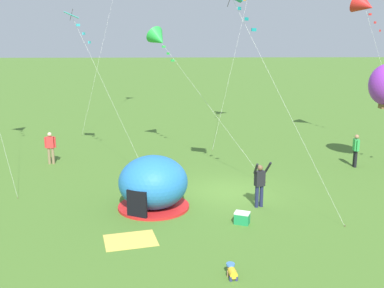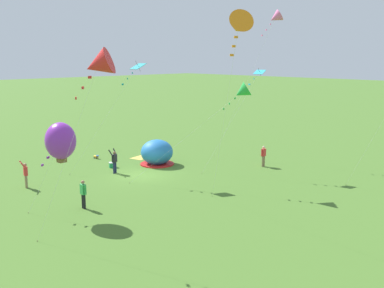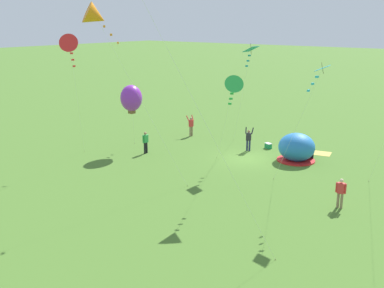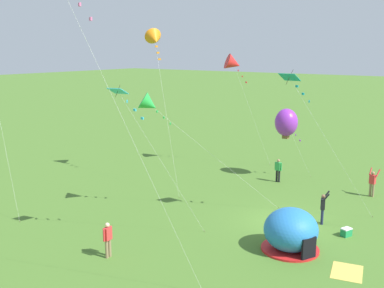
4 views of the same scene
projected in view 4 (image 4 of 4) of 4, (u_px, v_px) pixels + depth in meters
ground_plane at (284, 223)px, 25.34m from camera, size 300.00×300.00×0.00m
popup_tent at (291, 231)px, 21.72m from camera, size 2.81×2.81×2.10m
picnic_blanket at (347, 272)px, 19.73m from camera, size 1.95×1.65×0.01m
cooler_box at (346, 232)px, 23.49m from camera, size 0.63×0.54×0.44m
person_center_field at (278, 169)px, 32.95m from camera, size 0.27×0.59×1.72m
person_with_toddler at (323, 207)px, 24.98m from camera, size 0.70×0.59×1.89m
person_far_back at (108, 238)px, 20.95m from camera, size 0.59×0.27×1.72m
person_strolling at (372, 182)px, 29.66m from camera, size 0.58×0.70×1.89m
kite_purple at (286, 123)px, 33.36m from camera, size 2.28×2.46×5.30m
kite_cyan at (123, 98)px, 21.08m from camera, size 4.16×2.90×7.98m
kite_teal at (293, 82)px, 23.83m from camera, size 4.18×4.43×8.55m
kite_red at (234, 64)px, 35.82m from camera, size 3.26×3.42×9.27m
kite_orange at (155, 39)px, 32.16m from camera, size 3.77×5.24×11.09m
kite_green at (149, 104)px, 25.67m from camera, size 5.89×6.79×7.20m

